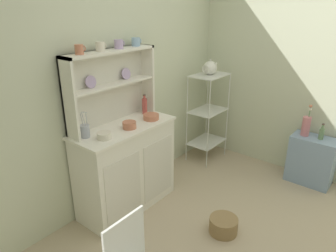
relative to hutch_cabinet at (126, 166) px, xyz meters
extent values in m
cube|color=beige|center=(0.20, 0.26, 0.80)|extent=(3.84, 0.05, 2.50)
cube|color=white|center=(0.00, 0.00, -0.01)|extent=(1.00, 0.42, 0.88)
cube|color=silver|center=(-0.24, -0.21, -0.06)|extent=(0.42, 0.01, 0.61)
cube|color=silver|center=(0.24, -0.21, -0.06)|extent=(0.42, 0.01, 0.61)
cube|color=white|center=(0.00, 0.00, 0.42)|extent=(1.03, 0.45, 0.02)
cube|color=silver|center=(0.00, 0.20, 0.77)|extent=(0.96, 0.02, 0.69)
cube|color=white|center=(-0.47, 0.12, 0.77)|extent=(0.02, 0.18, 0.69)
cube|color=white|center=(0.47, 0.12, 0.77)|extent=(0.02, 0.18, 0.69)
cube|color=white|center=(0.00, 0.12, 0.81)|extent=(0.92, 0.16, 0.02)
cube|color=white|center=(0.00, 0.12, 1.11)|extent=(0.96, 0.18, 0.02)
cylinder|color=#B79ECC|center=(-0.21, 0.16, 0.87)|extent=(0.11, 0.03, 0.11)
cylinder|color=#B79ECC|center=(0.21, 0.16, 0.87)|extent=(0.11, 0.03, 0.11)
cylinder|color=silver|center=(1.17, -0.21, 0.12)|extent=(0.01, 0.01, 1.13)
cylinder|color=silver|center=(1.64, -0.21, 0.12)|extent=(0.01, 0.01, 1.13)
cylinder|color=silver|center=(1.17, 0.10, 0.12)|extent=(0.01, 0.01, 1.13)
cylinder|color=silver|center=(1.64, 0.10, 0.12)|extent=(0.01, 0.01, 1.13)
cube|color=silver|center=(1.40, -0.06, 0.68)|extent=(0.49, 0.34, 0.01)
cube|color=silver|center=(1.40, -0.06, 0.22)|extent=(0.49, 0.34, 0.01)
cube|color=silver|center=(1.40, -0.06, -0.22)|extent=(0.49, 0.34, 0.01)
cube|color=#849EBC|center=(1.64, -1.32, -0.17)|extent=(0.28, 0.48, 0.56)
cube|color=white|center=(-0.90, -0.94, 0.20)|extent=(0.31, 0.02, 0.40)
cylinder|color=#93754C|center=(0.25, -0.97, -0.38)|extent=(0.26, 0.26, 0.15)
cylinder|color=#C67556|center=(-0.32, 0.12, 1.16)|extent=(0.07, 0.07, 0.08)
torus|color=#C67556|center=(-0.28, 0.12, 1.16)|extent=(0.01, 0.05, 0.05)
cylinder|color=silver|center=(-0.11, 0.12, 1.16)|extent=(0.08, 0.08, 0.08)
torus|color=silver|center=(-0.06, 0.12, 1.16)|extent=(0.01, 0.05, 0.05)
cylinder|color=#B79ECC|center=(0.10, 0.12, 1.16)|extent=(0.08, 0.08, 0.08)
torus|color=#B79ECC|center=(0.15, 0.12, 1.16)|extent=(0.01, 0.05, 0.05)
cylinder|color=#8EB2D1|center=(0.32, 0.12, 1.16)|extent=(0.08, 0.08, 0.08)
torus|color=#8EB2D1|center=(0.37, 0.12, 1.16)|extent=(0.01, 0.05, 0.05)
cylinder|color=silver|center=(-0.30, -0.07, 0.46)|extent=(0.12, 0.12, 0.06)
cylinder|color=#C67556|center=(0.00, -0.07, 0.46)|extent=(0.13, 0.13, 0.06)
cylinder|color=#C67556|center=(0.30, -0.07, 0.45)|extent=(0.16, 0.16, 0.05)
cylinder|color=#B74C47|center=(0.38, 0.09, 0.51)|extent=(0.05, 0.05, 0.16)
cylinder|color=#B74C47|center=(0.38, 0.09, 0.61)|extent=(0.02, 0.02, 0.03)
cylinder|color=#4C382D|center=(0.38, 0.09, 0.63)|extent=(0.03, 0.03, 0.01)
cylinder|color=#B2B7C6|center=(-0.38, 0.08, 0.48)|extent=(0.08, 0.08, 0.11)
cylinder|color=silver|center=(-0.40, 0.07, 0.56)|extent=(0.02, 0.03, 0.18)
ellipsoid|color=silver|center=(-0.40, 0.07, 0.66)|extent=(0.02, 0.01, 0.01)
cylinder|color=silver|center=(-0.36, 0.06, 0.56)|extent=(0.03, 0.03, 0.17)
ellipsoid|color=silver|center=(-0.36, 0.06, 0.65)|extent=(0.02, 0.01, 0.01)
cylinder|color=silver|center=(-0.39, 0.06, 0.56)|extent=(0.04, 0.02, 0.18)
ellipsoid|color=silver|center=(-0.39, 0.06, 0.66)|extent=(0.02, 0.01, 0.01)
sphere|color=white|center=(1.40, -0.06, 0.77)|extent=(0.17, 0.17, 0.17)
sphere|color=silver|center=(1.40, -0.06, 0.86)|extent=(0.02, 0.02, 0.02)
cylinder|color=white|center=(1.52, -0.06, 0.78)|extent=(0.09, 0.02, 0.07)
torus|color=white|center=(1.31, -0.06, 0.77)|extent=(0.01, 0.10, 0.10)
cylinder|color=#D17A84|center=(1.64, -1.20, 0.22)|extent=(0.09, 0.09, 0.22)
cylinder|color=#4C844C|center=(1.65, -1.20, 0.38)|extent=(0.00, 0.01, 0.14)
sphere|color=#C67556|center=(1.65, -1.20, 0.45)|extent=(0.03, 0.03, 0.03)
cylinder|color=#4C844C|center=(1.65, -1.21, 0.38)|extent=(0.00, 0.01, 0.15)
sphere|color=#9EB78E|center=(1.65, -1.21, 0.46)|extent=(0.03, 0.03, 0.03)
cylinder|color=#4C844C|center=(1.65, -1.21, 0.36)|extent=(0.00, 0.01, 0.11)
sphere|color=silver|center=(1.65, -1.21, 0.42)|extent=(0.03, 0.03, 0.03)
cylinder|color=#6B8C60|center=(1.64, -1.37, 0.17)|extent=(0.05, 0.05, 0.12)
cylinder|color=#6B8C60|center=(1.64, -1.37, 0.25)|extent=(0.02, 0.02, 0.05)
cylinder|color=#4C382D|center=(1.64, -1.37, 0.28)|extent=(0.03, 0.03, 0.01)
camera|label=1|loc=(-1.84, -2.01, 1.51)|focal=33.13mm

